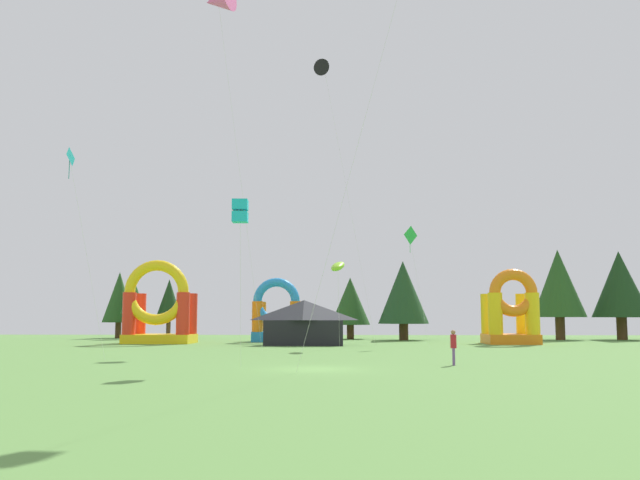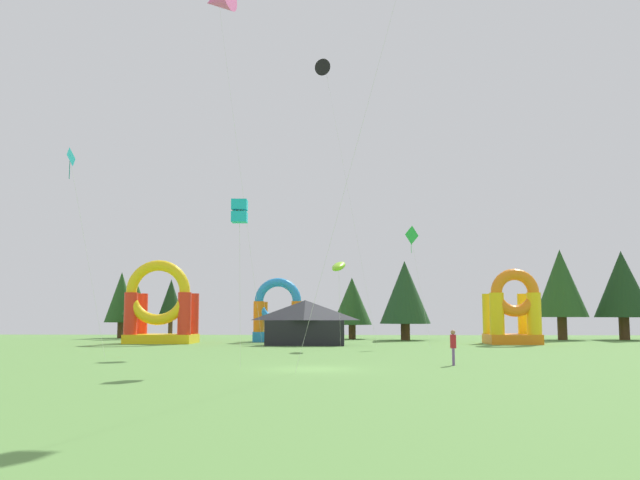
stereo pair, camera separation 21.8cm
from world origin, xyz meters
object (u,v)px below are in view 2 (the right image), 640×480
kite_pink_delta (219,0)px  kite_green_diamond (410,237)px  kite_black_delta (325,69)px  kite_cyan_box (240,211)px  kite_lime_parafoil (339,266)px  festival_tent (305,323)px  inflatable_red_slide (160,312)px  inflatable_blue_arch (279,318)px  inflatable_yellow_castle (512,315)px  person_midfield (453,344)px  kite_teal_diamond (69,160)px

kite_pink_delta → kite_green_diamond: bearing=45.4°
kite_black_delta → kite_cyan_box: size_ratio=3.06×
kite_green_diamond → kite_lime_parafoil: bearing=-139.1°
kite_green_diamond → kite_cyan_box: size_ratio=1.19×
festival_tent → inflatable_red_slide: bearing=166.5°
kite_cyan_box → inflatable_blue_arch: kite_cyan_box is taller
inflatable_red_slide → inflatable_yellow_castle: 33.22m
kite_black_delta → inflatable_red_slide: bearing=164.8°
person_midfield → kite_black_delta: bearing=-158.1°
kite_pink_delta → inflatable_yellow_castle: bearing=39.5°
inflatable_red_slide → inflatable_blue_arch: size_ratio=1.23×
kite_pink_delta → inflatable_blue_arch: 33.17m
kite_cyan_box → festival_tent: (1.55, 27.36, -5.89)m
kite_lime_parafoil → person_midfield: 18.88m
kite_lime_parafoil → inflatable_red_slide: size_ratio=0.92×
inflatable_red_slide → kite_pink_delta: bearing=-65.4°
kite_cyan_box → inflatable_blue_arch: 36.08m
kite_green_diamond → kite_lime_parafoil: 8.68m
kite_teal_diamond → festival_tent: bearing=60.2°
kite_black_delta → inflatable_blue_arch: bearing=119.0°
kite_teal_diamond → kite_pink_delta: bearing=36.2°
kite_black_delta → kite_lime_parafoil: 19.70m
person_midfield → inflatable_yellow_castle: size_ratio=0.27×
kite_green_diamond → inflatable_yellow_castle: size_ratio=1.46×
kite_black_delta → inflatable_red_slide: size_ratio=3.30×
kite_black_delta → kite_teal_diamond: size_ratio=2.09×
kite_black_delta → inflatable_yellow_castle: bearing=14.3°
kite_black_delta → inflatable_red_slide: (-15.94, 4.34, -22.10)m
kite_black_delta → kite_teal_diamond: 28.88m
inflatable_yellow_castle → kite_black_delta: bearing=-165.7°
inflatable_blue_arch → kite_pink_delta: bearing=-94.1°
inflatable_yellow_castle → kite_lime_parafoil: bearing=-146.1°
kite_teal_diamond → person_midfield: size_ratio=6.61×
festival_tent → person_midfield: bearing=-68.6°
kite_teal_diamond → inflatable_yellow_castle: bearing=38.7°
kite_green_diamond → inflatable_red_slide: size_ratio=1.29×
kite_cyan_box → person_midfield: kite_cyan_box is taller
kite_pink_delta → kite_teal_diamond: kite_pink_delta is taller
kite_lime_parafoil → inflatable_yellow_castle: 19.67m
inflatable_blue_arch → kite_cyan_box: bearing=-87.3°
kite_black_delta → festival_tent: 23.19m
person_midfield → kite_pink_delta: bearing=-114.5°
inflatable_red_slide → kite_lime_parafoil: bearing=-31.9°
kite_black_delta → festival_tent: (-1.86, 0.96, -23.10)m
inflatable_blue_arch → festival_tent: size_ratio=0.92×
kite_green_diamond → person_midfield: 23.80m
kite_lime_parafoil → festival_tent: bearing=113.1°
kite_cyan_box → kite_black_delta: bearing=82.6°
kite_cyan_box → inflatable_red_slide: (-12.52, 30.74, -4.89)m
kite_green_diamond → festival_tent: size_ratio=1.45×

